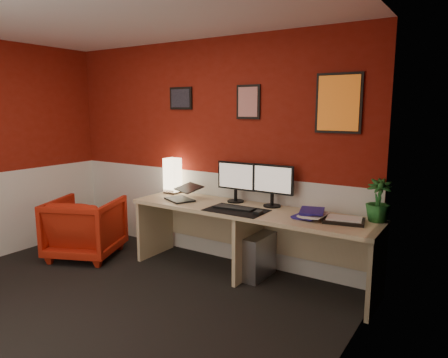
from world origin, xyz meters
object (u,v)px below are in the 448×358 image
desk (248,243)px  pc_tower (258,256)px  monitor_left (236,176)px  zen_tray (344,221)px  laptop (179,191)px  shoji_lamp (172,177)px  potted_plant (378,200)px  monitor_right (272,179)px  armchair (85,227)px

desk → pc_tower: size_ratio=5.78×
monitor_left → zen_tray: 1.28m
laptop → pc_tower: laptop is taller
shoji_lamp → potted_plant: size_ratio=1.04×
laptop → monitor_left: bearing=50.5°
shoji_lamp → zen_tray: shoji_lamp is taller
potted_plant → zen_tray: bearing=-141.0°
desk → laptop: size_ratio=7.88×
monitor_right → pc_tower: (-0.08, -0.15, -0.80)m
desk → potted_plant: 1.34m
zen_tray → armchair: 2.95m
potted_plant → armchair: potted_plant is taller
zen_tray → shoji_lamp: bearing=175.3°
potted_plant → armchair: 3.25m
laptop → monitor_right: monitor_right is taller
shoji_lamp → potted_plant: bearing=0.5°
monitor_right → pc_tower: bearing=-116.4°
zen_tray → potted_plant: potted_plant is taller
shoji_lamp → monitor_left: (0.88, -0.00, 0.09)m
monitor_right → potted_plant: 1.05m
shoji_lamp → zen_tray: 2.13m
monitor_left → potted_plant: bearing=0.9°
monitor_left → potted_plant: size_ratio=1.51×
zen_tray → pc_tower: 1.02m
armchair → potted_plant: bearing=169.6°
shoji_lamp → monitor_right: (1.31, 0.02, 0.09)m
zen_tray → monitor_right: bearing=166.8°
laptop → pc_tower: (0.91, 0.14, -0.61)m
desk → monitor_right: monitor_right is taller
monitor_right → zen_tray: size_ratio=1.66×
laptop → armchair: bearing=-134.0°
monitor_left → zen_tray: bearing=-7.9°
desk → potted_plant: size_ratio=6.76×
armchair → monitor_left: bearing=179.6°
armchair → desk: bearing=171.2°
shoji_lamp → armchair: 1.18m
laptop → potted_plant: bearing=32.9°
monitor_left → armchair: 1.91m
monitor_left → monitor_right: bearing=2.4°
laptop → monitor_left: monitor_left is taller
shoji_lamp → armchair: (-0.76, -0.69, -0.58)m
laptop → zen_tray: (1.79, 0.10, -0.09)m
zen_tray → armchair: bearing=-169.7°
monitor_left → pc_tower: bearing=-20.7°
armchair → monitor_right: bearing=175.6°
shoji_lamp → pc_tower: size_ratio=0.89×
laptop → zen_tray: 1.80m
shoji_lamp → zen_tray: size_ratio=1.14×
monitor_right → pc_tower: monitor_right is taller
shoji_lamp → pc_tower: shoji_lamp is taller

